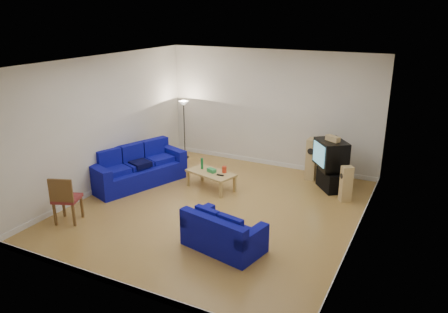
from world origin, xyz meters
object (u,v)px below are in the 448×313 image
at_px(sofa_three_seat, 136,170).
at_px(tv_stand, 331,180).
at_px(coffee_table, 211,174).
at_px(television, 331,153).
at_px(sofa_loveseat, 222,235).

xyz_separation_m(sofa_three_seat, tv_stand, (4.49, 1.80, -0.11)).
distance_m(sofa_three_seat, coffee_table, 1.94).
relative_size(coffee_table, television, 1.30).
xyz_separation_m(coffee_table, tv_stand, (2.62, 1.29, -0.15)).
xyz_separation_m(tv_stand, television, (-0.06, 0.04, 0.66)).
distance_m(sofa_loveseat, television, 3.93).
bearing_deg(tv_stand, coffee_table, -102.09).
height_order(sofa_three_seat, television, television).
bearing_deg(coffee_table, television, 27.52).
distance_m(sofa_loveseat, coffee_table, 2.85).
xyz_separation_m(sofa_three_seat, sofa_loveseat, (3.40, -1.90, -0.07)).
distance_m(sofa_three_seat, television, 4.84).
relative_size(sofa_loveseat, television, 1.56).
bearing_deg(tv_stand, sofa_loveseat, -54.78).
height_order(sofa_loveseat, tv_stand, sofa_loveseat).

